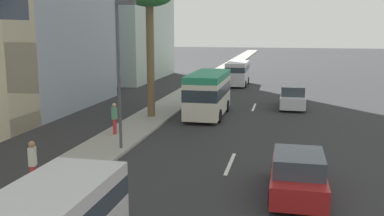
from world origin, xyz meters
TOP-DOWN VIEW (x-y plane):
  - ground_plane at (31.50, 0.00)m, footprint 198.00×198.00m
  - sidewalk_right at (31.50, 6.44)m, footprint 162.00×2.67m
  - lane_stripe_mid at (14.83, 0.00)m, footprint 3.20×0.16m
  - lane_stripe_far at (29.11, 0.00)m, footprint 3.20×0.16m
  - car_lead at (11.67, -2.83)m, footprint 4.30×1.95m
  - minibus_second at (25.08, 2.83)m, footprint 6.37×2.35m
  - van_third at (41.46, 2.64)m, footprint 5.34×2.13m
  - car_fifth at (29.51, -2.83)m, footprint 4.55×1.89m
  - pedestrian_near_lamp at (9.94, 6.60)m, footprint 0.37×0.29m
  - pedestrian_mid_block at (18.37, 6.87)m, footprint 0.35×0.39m
  - palm_tree at (23.56, 6.39)m, footprint 2.96×2.96m
  - street_lamp at (15.77, 5.40)m, footprint 0.24×0.97m

SIDE VIEW (x-z plane):
  - ground_plane at x=31.50m, z-range 0.00..0.00m
  - lane_stripe_mid at x=14.83m, z-range 0.00..0.01m
  - lane_stripe_far at x=29.11m, z-range 0.00..0.01m
  - sidewalk_right at x=31.50m, z-range 0.00..0.15m
  - car_lead at x=11.67m, z-range -0.04..1.57m
  - car_fifth at x=29.51m, z-range -0.05..1.66m
  - pedestrian_mid_block at x=18.37m, z-range 0.24..1.98m
  - pedestrian_near_lamp at x=9.94m, z-range 0.25..2.04m
  - van_third at x=41.46m, z-range 0.18..2.63m
  - minibus_second at x=25.08m, z-range 0.15..3.11m
  - street_lamp at x=15.77m, z-range 0.96..8.05m
  - palm_tree at x=23.56m, z-range 3.14..11.57m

